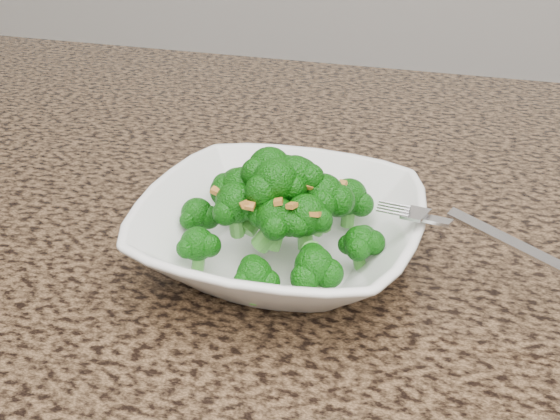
% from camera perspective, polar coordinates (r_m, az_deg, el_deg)
% --- Properties ---
extents(granite_counter, '(1.64, 1.04, 0.03)m').
position_cam_1_polar(granite_counter, '(0.60, 10.29, -5.63)').
color(granite_counter, brown).
rests_on(granite_counter, cabinet).
extents(bowl, '(0.24, 0.24, 0.06)m').
position_cam_1_polar(bowl, '(0.57, 0.00, -1.90)').
color(bowl, white).
rests_on(bowl, granite_counter).
extents(broccoli_pile, '(0.20, 0.20, 0.06)m').
position_cam_1_polar(broccoli_pile, '(0.54, 0.00, 3.45)').
color(broccoli_pile, '#0F5C0A').
rests_on(broccoli_pile, bowl).
extents(garlic_topping, '(0.12, 0.12, 0.01)m').
position_cam_1_polar(garlic_topping, '(0.53, 0.00, 6.78)').
color(garlic_topping, '#C88130').
rests_on(garlic_topping, broccoli_pile).
extents(fork, '(0.17, 0.08, 0.01)m').
position_cam_1_polar(fork, '(0.54, 13.11, -0.94)').
color(fork, silver).
rests_on(fork, bowl).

